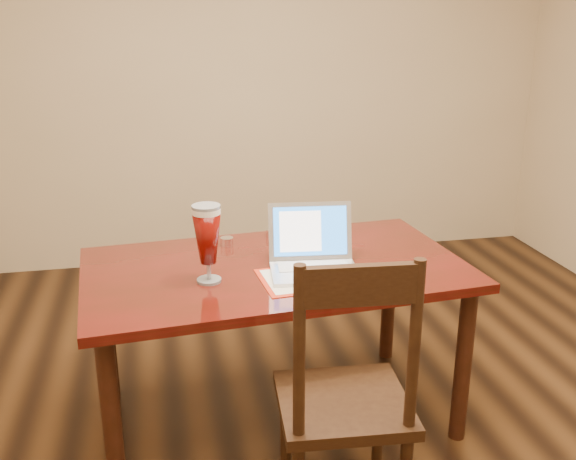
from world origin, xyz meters
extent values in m
plane|color=black|center=(0.00, 0.00, 0.00)|extent=(5.00, 5.00, 0.00)
cube|color=tan|center=(0.00, 2.50, 1.35)|extent=(4.50, 0.01, 2.70)
cube|color=#4F0C0A|center=(-0.21, 0.37, 0.74)|extent=(1.69, 1.04, 0.04)
cylinder|color=black|center=(-0.91, -0.07, 0.36)|extent=(0.07, 0.07, 0.72)
cylinder|color=black|center=(0.55, 0.05, 0.36)|extent=(0.07, 0.07, 0.72)
cylinder|color=black|center=(-0.97, 0.68, 0.36)|extent=(0.07, 0.07, 0.72)
cylinder|color=black|center=(0.49, 0.80, 0.36)|extent=(0.07, 0.07, 0.72)
cube|color=#B32710|center=(-0.09, 0.20, 0.76)|extent=(0.45, 0.34, 0.00)
cube|color=beige|center=(-0.09, 0.20, 0.76)|extent=(0.41, 0.29, 0.00)
cube|color=silver|center=(-0.07, 0.22, 0.77)|extent=(0.38, 0.29, 0.02)
cube|color=silver|center=(-0.07, 0.27, 0.78)|extent=(0.31, 0.14, 0.00)
cube|color=silver|center=(-0.08, 0.15, 0.78)|extent=(0.10, 0.07, 0.00)
cube|color=silver|center=(-0.05, 0.38, 0.90)|extent=(0.37, 0.11, 0.24)
cube|color=blue|center=(-0.05, 0.37, 0.90)|extent=(0.32, 0.09, 0.20)
cube|color=white|center=(-0.10, 0.38, 0.90)|extent=(0.18, 0.07, 0.17)
cylinder|color=silver|center=(-0.51, 0.25, 0.77)|extent=(0.10, 0.10, 0.01)
cylinder|color=silver|center=(-0.51, 0.25, 0.81)|extent=(0.02, 0.02, 0.07)
cylinder|color=silver|center=(-0.51, 0.25, 1.06)|extent=(0.11, 0.11, 0.02)
cylinder|color=silver|center=(-0.51, 0.25, 1.08)|extent=(0.11, 0.11, 0.01)
cylinder|color=silver|center=(-0.39, 0.66, 0.78)|extent=(0.06, 0.06, 0.04)
cylinder|color=silver|center=(-0.16, 0.74, 0.78)|extent=(0.06, 0.06, 0.04)
cube|color=black|center=(-0.09, -0.28, 0.47)|extent=(0.49, 0.47, 0.04)
cylinder|color=black|center=(-0.26, -0.09, 0.22)|extent=(0.04, 0.04, 0.45)
cylinder|color=black|center=(0.11, -0.12, 0.22)|extent=(0.04, 0.04, 0.45)
cylinder|color=black|center=(-0.29, -0.44, 0.79)|extent=(0.04, 0.04, 0.59)
cylinder|color=black|center=(0.08, -0.47, 0.79)|extent=(0.04, 0.04, 0.59)
cube|color=black|center=(-0.10, -0.45, 1.01)|extent=(0.37, 0.06, 0.13)
camera|label=1|loc=(-0.68, -2.17, 1.79)|focal=40.00mm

